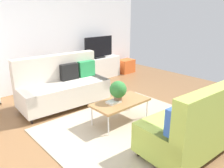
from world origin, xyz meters
TOP-DOWN VIEW (x-y plane):
  - ground_plane at (0.00, 0.00)m, footprint 7.68×7.68m
  - wall_far at (0.00, 2.80)m, footprint 6.40×0.12m
  - area_rug at (-0.04, -0.30)m, footprint 2.90×2.20m
  - couch_beige at (-0.37, 1.32)m, footprint 1.95×0.95m
  - couch_green at (0.28, -1.52)m, footprint 1.95×0.97m
  - coffee_table at (0.01, -0.10)m, footprint 1.10×0.56m
  - tv_console at (1.53, 2.46)m, footprint 1.40×0.44m
  - tv at (1.53, 2.44)m, footprint 1.00×0.20m
  - storage_trunk at (2.63, 2.36)m, footprint 0.52×0.40m
  - potted_plant at (-0.03, -0.07)m, footprint 0.31×0.31m
  - table_book_0 at (-0.14, -0.07)m, footprint 0.24×0.18m
  - vase_0 at (0.95, 2.51)m, footprint 0.08×0.08m
  - bottle_0 at (1.09, 2.42)m, footprint 0.05×0.05m

SIDE VIEW (x-z plane):
  - ground_plane at x=0.00m, z-range 0.00..0.00m
  - area_rug at x=-0.04m, z-range 0.00..0.01m
  - storage_trunk at x=2.63m, z-range 0.00..0.44m
  - tv_console at x=1.53m, z-range 0.00..0.64m
  - coffee_table at x=0.01m, z-range 0.18..0.60m
  - table_book_0 at x=-0.14m, z-range 0.42..0.46m
  - couch_beige at x=-0.37m, z-range -0.10..1.00m
  - couch_green at x=0.28m, z-range -0.10..1.00m
  - potted_plant at x=-0.03m, z-range 0.45..0.84m
  - vase_0 at x=0.95m, z-range 0.64..0.82m
  - bottle_0 at x=1.09m, z-range 0.64..0.83m
  - tv at x=1.53m, z-range 0.63..1.27m
  - wall_far at x=0.00m, z-range 0.00..2.90m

